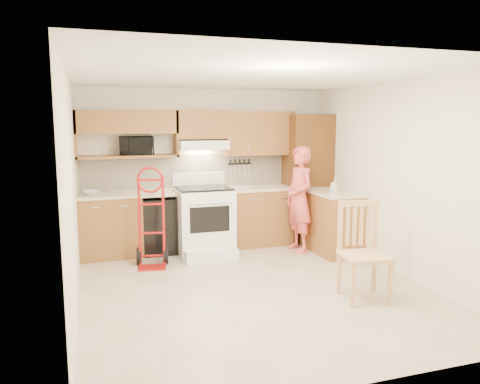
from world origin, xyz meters
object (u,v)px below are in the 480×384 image
range (205,215)px  dining_chair (365,252)px  person (299,199)px  hand_truck (151,222)px  microwave (136,146)px

range → dining_chair: bearing=-62.1°
range → person: person is taller
range → hand_truck: size_ratio=0.96×
microwave → range: microwave is taller
person → dining_chair: bearing=-8.8°
range → hand_truck: hand_truck is taller
microwave → person: (2.35, -0.74, -0.82)m
person → microwave: bearing=-111.4°
person → dining_chair: person is taller
dining_chair → range: bearing=127.8°
range → dining_chair: size_ratio=1.09×
hand_truck → person: bearing=12.6°
microwave → dining_chair: microwave is taller
microwave → dining_chair: size_ratio=0.46×
person → hand_truck: bearing=-91.1°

